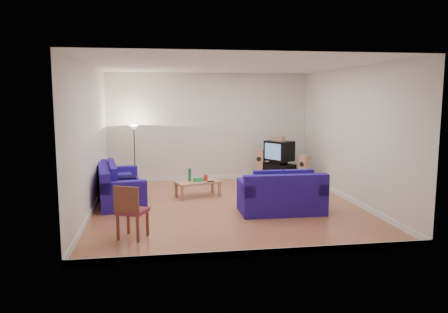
{
  "coord_description": "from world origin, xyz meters",
  "views": [
    {
      "loc": [
        -1.58,
        -9.72,
        2.54
      ],
      "look_at": [
        0.0,
        0.4,
        1.1
      ],
      "focal_mm": 35.0,
      "sensor_mm": 36.0,
      "label": 1
    }
  ],
  "objects": [
    {
      "name": "floor_lamp",
      "position": [
        -2.19,
        2.7,
        1.41
      ],
      "size": [
        0.29,
        0.29,
        1.71
      ],
      "color": "black",
      "rests_on": "ground"
    },
    {
      "name": "speaker_left",
      "position": [
        1.45,
        2.7,
        0.47
      ],
      "size": [
        0.33,
        0.35,
        0.94
      ],
      "rotation": [
        0.0,
        0.0,
        -0.55
      ],
      "color": "tan",
      "rests_on": "ground"
    },
    {
      "name": "centre_speaker",
      "position": [
        1.9,
        2.41,
        1.3
      ],
      "size": [
        0.33,
        0.41,
        0.14
      ],
      "primitive_type": "cube",
      "rotation": [
        0.0,
        0.0,
        -1.03
      ],
      "color": "tan",
      "rests_on": "television"
    },
    {
      "name": "red_canister",
      "position": [
        -0.37,
        1.04,
        0.47
      ],
      "size": [
        0.15,
        0.15,
        0.15
      ],
      "primitive_type": "cylinder",
      "rotation": [
        0.0,
        0.0,
        0.61
      ],
      "color": "red",
      "rests_on": "coffee_table"
    },
    {
      "name": "remote",
      "position": [
        -0.26,
        0.89,
        0.41
      ],
      "size": [
        0.18,
        0.08,
        0.02
      ],
      "primitive_type": "cube",
      "rotation": [
        0.0,
        0.0,
        0.14
      ],
      "color": "black",
      "rests_on": "coffee_table"
    },
    {
      "name": "dining_chair",
      "position": [
        -2.06,
        -2.07,
        0.55
      ],
      "size": [
        0.62,
        0.62,
        0.99
      ],
      "rotation": [
        0.0,
        0.0,
        -0.43
      ],
      "color": "brown",
      "rests_on": "ground"
    },
    {
      "name": "coffee_table",
      "position": [
        -0.57,
        1.01,
        0.35
      ],
      "size": [
        1.21,
        0.84,
        0.4
      ],
      "rotation": [
        0.0,
        0.0,
        0.29
      ],
      "color": "tan",
      "rests_on": "ground"
    },
    {
      "name": "tv_stand",
      "position": [
        1.92,
        2.43,
        0.28
      ],
      "size": [
        0.95,
        1.04,
        0.56
      ],
      "primitive_type": "cube",
      "rotation": [
        0.0,
        0.0,
        -0.94
      ],
      "color": "black",
      "rests_on": "ground"
    },
    {
      "name": "speaker_right",
      "position": [
        2.45,
        1.69,
        0.45
      ],
      "size": [
        0.34,
        0.33,
        0.91
      ],
      "rotation": [
        0.0,
        0.0,
        -0.89
      ],
      "color": "tan",
      "rests_on": "ground"
    },
    {
      "name": "television",
      "position": [
        1.94,
        2.45,
        0.94
      ],
      "size": [
        0.86,
        0.92,
        0.57
      ],
      "rotation": [
        0.0,
        0.0,
        -1.0
      ],
      "color": "black",
      "rests_on": "av_receiver"
    },
    {
      "name": "tissue_box",
      "position": [
        -0.56,
        0.99,
        0.45
      ],
      "size": [
        0.25,
        0.17,
        0.09
      ],
      "primitive_type": "cube",
      "rotation": [
        0.0,
        0.0,
        0.21
      ],
      "color": "green",
      "rests_on": "coffee_table"
    },
    {
      "name": "sofa_three_seat",
      "position": [
        -2.51,
        0.8,
        0.33
      ],
      "size": [
        1.31,
        2.42,
        0.89
      ],
      "rotation": [
        0.0,
        0.0,
        -1.43
      ],
      "color": "navy",
      "rests_on": "ground"
    },
    {
      "name": "sofa_loveseat",
      "position": [
        1.09,
        -0.77,
        0.34
      ],
      "size": [
        1.82,
        1.05,
        0.9
      ],
      "rotation": [
        0.0,
        0.0,
        -0.02
      ],
      "color": "navy",
      "rests_on": "ground"
    },
    {
      "name": "av_receiver",
      "position": [
        1.92,
        2.41,
        0.61
      ],
      "size": [
        0.5,
        0.52,
        0.1
      ],
      "primitive_type": "cube",
      "rotation": [
        0.0,
        0.0,
        -1.03
      ],
      "color": "black",
      "rests_on": "tv_stand"
    },
    {
      "name": "bottle",
      "position": [
        -0.77,
        1.05,
        0.56
      ],
      "size": [
        0.08,
        0.08,
        0.32
      ],
      "primitive_type": "cylinder",
      "rotation": [
        0.0,
        0.0,
        -0.03
      ],
      "color": "#197233",
      "rests_on": "coffee_table"
    },
    {
      "name": "room",
      "position": [
        0.0,
        0.0,
        1.54
      ],
      "size": [
        6.01,
        6.51,
        3.21
      ],
      "color": "brown",
      "rests_on": "ground"
    }
  ]
}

